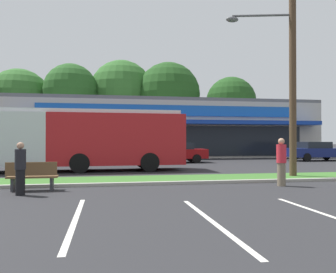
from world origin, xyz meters
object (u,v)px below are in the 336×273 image
(car_0, at_px, (87,153))
(car_4, at_px, (316,151))
(pedestrian_near_bench, at_px, (20,169))
(pedestrian_by_pole, at_px, (281,162))
(bus_stop_bench, at_px, (32,175))
(car_3, at_px, (175,152))
(city_bus, at_px, (62,138))
(utility_pole, at_px, (289,57))

(car_0, relative_size, car_4, 0.99)
(car_4, xyz_separation_m, pedestrian_near_bench, (-19.16, -14.17, 0.03))
(pedestrian_near_bench, height_order, pedestrian_by_pole, pedestrian_by_pole)
(bus_stop_bench, bearing_deg, car_3, -119.61)
(bus_stop_bench, relative_size, pedestrian_by_pole, 0.92)
(city_bus, bearing_deg, pedestrian_by_pole, 137.62)
(city_bus, relative_size, car_0, 2.80)
(bus_stop_bench, relative_size, car_0, 0.34)
(car_0, bearing_deg, utility_pole, 130.37)
(utility_pole, distance_m, car_3, 12.37)
(city_bus, bearing_deg, car_4, -163.35)
(car_3, xyz_separation_m, pedestrian_near_bench, (-7.57, -13.93, 0.05))
(car_0, xyz_separation_m, pedestrian_by_pole, (7.55, -12.93, 0.09))
(car_0, bearing_deg, car_4, -177.83)
(car_0, height_order, car_3, car_0)
(city_bus, xyz_separation_m, pedestrian_by_pole, (8.56, -7.41, -0.90))
(bus_stop_bench, relative_size, car_4, 0.34)
(utility_pole, height_order, car_4, utility_pole)
(car_0, height_order, car_4, car_0)
(pedestrian_by_pole, bearing_deg, bus_stop_bench, 115.29)
(utility_pole, bearing_deg, pedestrian_by_pole, -125.43)
(car_4, relative_size, pedestrian_near_bench, 2.92)
(car_0, relative_size, pedestrian_by_pole, 2.68)
(bus_stop_bench, bearing_deg, car_4, -145.06)
(car_3, height_order, car_4, car_4)
(city_bus, bearing_deg, car_0, -101.94)
(city_bus, relative_size, pedestrian_by_pole, 7.51)
(utility_pole, xyz_separation_m, car_3, (-2.81, 11.16, -4.53))
(pedestrian_near_bench, distance_m, pedestrian_by_pole, 8.83)
(bus_stop_bench, height_order, car_0, car_0)
(bus_stop_bench, distance_m, car_3, 14.99)
(city_bus, height_order, car_0, city_bus)
(city_bus, height_order, pedestrian_by_pole, city_bus)
(bus_stop_bench, xyz_separation_m, pedestrian_near_bench, (-0.16, -0.90, 0.30))
(pedestrian_by_pole, bearing_deg, pedestrian_near_bench, 121.17)
(car_4, height_order, pedestrian_near_bench, pedestrian_near_bench)
(city_bus, xyz_separation_m, car_3, (7.32, 5.96, -1.01))
(city_bus, xyz_separation_m, pedestrian_near_bench, (-0.25, -7.97, -0.96))
(city_bus, distance_m, car_3, 9.49)
(city_bus, bearing_deg, bus_stop_bench, 87.82)
(car_3, bearing_deg, pedestrian_near_bench, 61.48)
(car_4, bearing_deg, car_0, -177.83)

